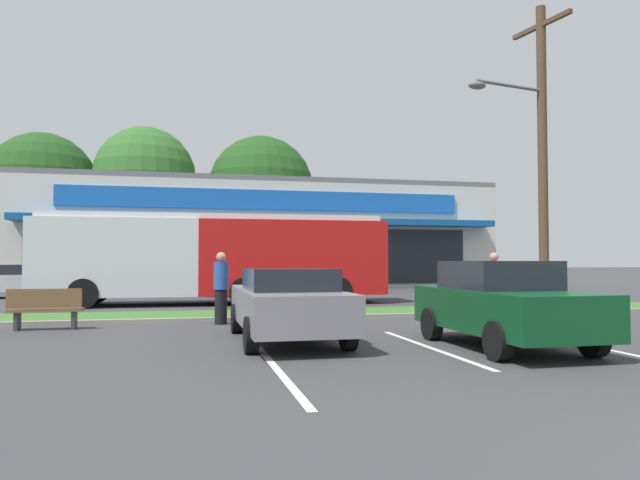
{
  "coord_description": "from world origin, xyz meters",
  "views": [
    {
      "loc": [
        -4.41,
        -2.72,
        1.59
      ],
      "look_at": [
        0.34,
        18.1,
        2.34
      ],
      "focal_mm": 32.99,
      "sensor_mm": 36.0,
      "label": 1
    }
  ],
  "objects_px": {
    "city_bus": "(215,256)",
    "car_0": "(12,281)",
    "car_1": "(503,303)",
    "car_2": "(287,303)",
    "utility_pole": "(539,146)",
    "pedestrian_by_pole": "(494,286)",
    "car_3": "(248,278)",
    "bus_stop_bench": "(46,308)",
    "pedestrian_near_bench": "(221,288)"
  },
  "relations": [
    {
      "from": "car_3",
      "to": "pedestrian_by_pole",
      "type": "distance_m",
      "value": 13.43
    },
    {
      "from": "car_3",
      "to": "pedestrian_by_pole",
      "type": "bearing_deg",
      "value": -66.03
    },
    {
      "from": "city_bus",
      "to": "utility_pole",
      "type": "bearing_deg",
      "value": 152.65
    },
    {
      "from": "pedestrian_by_pole",
      "to": "city_bus",
      "type": "bearing_deg",
      "value": -42.74
    },
    {
      "from": "car_3",
      "to": "utility_pole",
      "type": "bearing_deg",
      "value": -51.85
    },
    {
      "from": "car_3",
      "to": "city_bus",
      "type": "bearing_deg",
      "value": -108.86
    },
    {
      "from": "utility_pole",
      "to": "city_bus",
      "type": "relative_size",
      "value": 0.78
    },
    {
      "from": "utility_pole",
      "to": "car_0",
      "type": "relative_size",
      "value": 2.32
    },
    {
      "from": "bus_stop_bench",
      "to": "car_2",
      "type": "xyz_separation_m",
      "value": [
        5.09,
        -3.06,
        0.25
      ]
    },
    {
      "from": "city_bus",
      "to": "pedestrian_by_pole",
      "type": "relative_size",
      "value": 6.9
    },
    {
      "from": "city_bus",
      "to": "car_0",
      "type": "xyz_separation_m",
      "value": [
        -8.28,
        5.54,
        -1.02
      ]
    },
    {
      "from": "car_2",
      "to": "pedestrian_near_bench",
      "type": "xyz_separation_m",
      "value": [
        -1.09,
        3.41,
        0.15
      ]
    },
    {
      "from": "car_3",
      "to": "car_1",
      "type": "bearing_deg",
      "value": -80.33
    },
    {
      "from": "bus_stop_bench",
      "to": "car_1",
      "type": "distance_m",
      "value": 10.03
    },
    {
      "from": "city_bus",
      "to": "car_3",
      "type": "bearing_deg",
      "value": -107.87
    },
    {
      "from": "city_bus",
      "to": "car_3",
      "type": "xyz_separation_m",
      "value": [
        1.72,
        5.05,
        -0.97
      ]
    },
    {
      "from": "utility_pole",
      "to": "city_bus",
      "type": "bearing_deg",
      "value": 151.66
    },
    {
      "from": "city_bus",
      "to": "car_1",
      "type": "distance_m",
      "value": 12.94
    },
    {
      "from": "utility_pole",
      "to": "pedestrian_by_pole",
      "type": "height_order",
      "value": "utility_pole"
    },
    {
      "from": "city_bus",
      "to": "bus_stop_bench",
      "type": "bearing_deg",
      "value": 61.08
    },
    {
      "from": "city_bus",
      "to": "car_2",
      "type": "xyz_separation_m",
      "value": [
        0.91,
        -10.33,
        -1.01
      ]
    },
    {
      "from": "bus_stop_bench",
      "to": "pedestrian_near_bench",
      "type": "height_order",
      "value": "pedestrian_near_bench"
    },
    {
      "from": "car_2",
      "to": "pedestrian_by_pole",
      "type": "height_order",
      "value": "pedestrian_by_pole"
    },
    {
      "from": "city_bus",
      "to": "pedestrian_near_bench",
      "type": "height_order",
      "value": "city_bus"
    },
    {
      "from": "utility_pole",
      "to": "pedestrian_by_pole",
      "type": "relative_size",
      "value": 5.38
    },
    {
      "from": "car_0",
      "to": "pedestrian_by_pole",
      "type": "relative_size",
      "value": 2.31
    },
    {
      "from": "city_bus",
      "to": "car_2",
      "type": "height_order",
      "value": "city_bus"
    },
    {
      "from": "utility_pole",
      "to": "car_3",
      "type": "relative_size",
      "value": 2.32
    },
    {
      "from": "bus_stop_bench",
      "to": "car_0",
      "type": "xyz_separation_m",
      "value": [
        -4.1,
        12.8,
        0.24
      ]
    },
    {
      "from": "car_0",
      "to": "car_2",
      "type": "height_order",
      "value": "car_2"
    },
    {
      "from": "car_0",
      "to": "pedestrian_near_bench",
      "type": "bearing_deg",
      "value": 123.01
    },
    {
      "from": "car_3",
      "to": "pedestrian_near_bench",
      "type": "distance_m",
      "value": 12.12
    },
    {
      "from": "car_1",
      "to": "car_0",
      "type": "bearing_deg",
      "value": -143.7
    },
    {
      "from": "utility_pole",
      "to": "bus_stop_bench",
      "type": "xyz_separation_m",
      "value": [
        -14.05,
        -1.94,
        -4.72
      ]
    },
    {
      "from": "car_1",
      "to": "car_2",
      "type": "bearing_deg",
      "value": -114.76
    },
    {
      "from": "bus_stop_bench",
      "to": "pedestrian_near_bench",
      "type": "distance_m",
      "value": 4.03
    },
    {
      "from": "car_0",
      "to": "car_1",
      "type": "relative_size",
      "value": 1.01
    },
    {
      "from": "car_2",
      "to": "car_3",
      "type": "height_order",
      "value": "car_3"
    },
    {
      "from": "city_bus",
      "to": "car_1",
      "type": "relative_size",
      "value": 3.01
    },
    {
      "from": "car_0",
      "to": "car_2",
      "type": "bearing_deg",
      "value": 120.08
    },
    {
      "from": "pedestrian_by_pole",
      "to": "car_3",
      "type": "bearing_deg",
      "value": -63.58
    },
    {
      "from": "utility_pole",
      "to": "car_2",
      "type": "relative_size",
      "value": 2.06
    },
    {
      "from": "pedestrian_by_pole",
      "to": "car_2",
      "type": "bearing_deg",
      "value": 28.76
    },
    {
      "from": "bus_stop_bench",
      "to": "car_0",
      "type": "height_order",
      "value": "car_0"
    },
    {
      "from": "utility_pole",
      "to": "car_3",
      "type": "bearing_deg",
      "value": 128.15
    },
    {
      "from": "car_1",
      "to": "car_2",
      "type": "distance_m",
      "value": 4.1
    },
    {
      "from": "car_1",
      "to": "pedestrian_near_bench",
      "type": "bearing_deg",
      "value": -136.75
    },
    {
      "from": "utility_pole",
      "to": "car_0",
      "type": "xyz_separation_m",
      "value": [
        -18.15,
        10.86,
        -4.48
      ]
    },
    {
      "from": "utility_pole",
      "to": "city_bus",
      "type": "xyz_separation_m",
      "value": [
        -9.87,
        5.32,
        -3.45
      ]
    },
    {
      "from": "car_2",
      "to": "car_0",
      "type": "bearing_deg",
      "value": 30.08
    }
  ]
}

